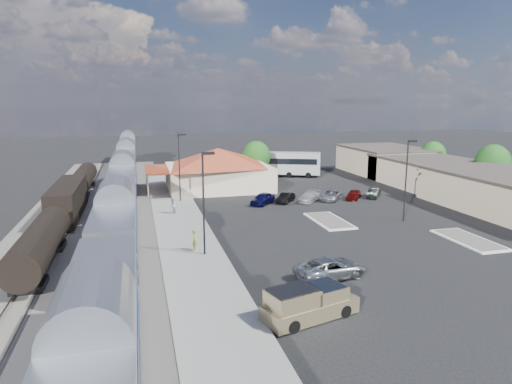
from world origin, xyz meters
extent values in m
plane|color=black|center=(0.00, 0.00, 0.00)|extent=(280.00, 280.00, 0.00)
cube|color=#4C4944|center=(-21.00, 8.00, 0.06)|extent=(16.00, 100.00, 0.12)
cube|color=gray|center=(-12.00, 6.00, 0.09)|extent=(5.50, 92.00, 0.18)
cube|color=silver|center=(-18.00, -27.14, 3.05)|extent=(3.00, 20.00, 5.00)
cube|color=silver|center=(-18.00, -6.14, 3.05)|extent=(3.00, 20.00, 5.00)
cube|color=black|center=(-18.00, -6.14, 0.30)|extent=(2.20, 16.00, 0.60)
cube|color=silver|center=(-18.00, 14.86, 3.05)|extent=(3.00, 20.00, 5.00)
cube|color=black|center=(-18.00, 14.86, 0.30)|extent=(2.20, 16.00, 0.60)
cube|color=silver|center=(-18.00, 35.86, 3.05)|extent=(3.00, 20.00, 5.00)
cube|color=black|center=(-18.00, 35.86, 0.30)|extent=(2.20, 16.00, 0.60)
cube|color=silver|center=(-18.00, 56.86, 3.05)|extent=(3.00, 20.00, 5.00)
cube|color=black|center=(-18.00, 56.86, 0.30)|extent=(2.20, 16.00, 0.60)
cylinder|color=black|center=(-24.00, -5.45, 2.10)|extent=(2.80, 14.00, 2.80)
cube|color=black|center=(-24.00, -5.45, 0.30)|extent=(2.20, 12.00, 0.60)
cube|color=black|center=(-24.00, 10.55, 2.20)|extent=(2.80, 14.00, 3.60)
cube|color=black|center=(-24.00, 10.55, 0.30)|extent=(2.20, 12.00, 0.60)
cylinder|color=black|center=(-24.00, 26.55, 2.10)|extent=(2.80, 14.00, 2.80)
cube|color=black|center=(-24.00, 26.55, 0.30)|extent=(2.20, 12.00, 0.60)
cube|color=#C6AF91|center=(-4.50, 24.00, 1.80)|extent=(15.00, 12.00, 3.60)
pyramid|color=maroon|center=(-4.50, 24.00, 4.90)|extent=(15.30, 12.24, 2.60)
cube|color=maroon|center=(-13.60, 24.00, 3.30)|extent=(3.20, 9.60, 0.25)
cube|color=#C6B28C|center=(28.00, 18.00, 2.00)|extent=(12.00, 18.00, 4.00)
cube|color=#3F3833|center=(28.00, 18.00, 4.15)|extent=(12.40, 18.40, 0.30)
cube|color=#C6B28C|center=(28.00, 32.00, 2.25)|extent=(12.00, 16.00, 4.50)
cube|color=#3F3833|center=(28.00, 32.00, 4.65)|extent=(12.40, 16.40, 0.30)
cube|color=silver|center=(4.00, 2.00, 0.07)|extent=(3.30, 7.50, 0.15)
cube|color=#4C4944|center=(4.00, 2.00, 0.16)|extent=(2.70, 6.90, 0.10)
cube|color=silver|center=(14.00, -8.00, 0.07)|extent=(3.30, 7.50, 0.15)
cube|color=#4C4944|center=(14.00, -8.00, 0.16)|extent=(2.70, 6.90, 0.10)
cylinder|color=black|center=(-11.00, -6.00, 4.50)|extent=(0.16, 0.16, 9.00)
cube|color=black|center=(-10.50, -6.00, 8.85)|extent=(1.00, 0.25, 0.22)
cylinder|color=black|center=(-11.00, 16.00, 4.50)|extent=(0.16, 0.16, 9.00)
cube|color=black|center=(-10.50, 16.00, 8.85)|extent=(1.00, 0.25, 0.22)
cylinder|color=black|center=(12.00, 0.00, 4.50)|extent=(0.16, 0.16, 9.00)
cube|color=black|center=(12.50, 0.00, 8.85)|extent=(1.00, 0.25, 0.22)
cylinder|color=#382314|center=(34.00, 12.00, 1.43)|extent=(0.30, 0.30, 2.86)
ellipsoid|color=#144818|center=(34.00, 12.00, 4.23)|extent=(4.94, 4.94, 5.46)
cylinder|color=#382314|center=(34.00, 26.00, 1.28)|extent=(0.30, 0.30, 2.55)
ellipsoid|color=#144818|center=(34.00, 26.00, 3.77)|extent=(4.41, 4.41, 4.87)
cylinder|color=#382314|center=(3.00, 30.00, 1.36)|extent=(0.30, 0.30, 2.73)
ellipsoid|color=#144818|center=(3.00, 30.00, 4.03)|extent=(4.71, 4.71, 5.21)
cube|color=tan|center=(-6.41, -18.97, 0.60)|extent=(6.40, 3.75, 0.99)
cube|color=tan|center=(-6.41, -18.97, 1.37)|extent=(2.77, 2.63, 1.04)
cube|color=tan|center=(-6.41, -18.97, 1.48)|extent=(3.35, 2.79, 1.21)
cylinder|color=black|center=(-4.28, -19.39, 0.39)|extent=(0.84, 0.51, 0.79)
cylinder|color=black|center=(-4.82, -17.49, 0.39)|extent=(0.84, 0.51, 0.79)
cylinder|color=black|center=(-8.00, -20.44, 0.39)|extent=(0.84, 0.51, 0.79)
cylinder|color=black|center=(-8.53, -18.54, 0.39)|extent=(0.84, 0.51, 0.79)
imported|color=#94989B|center=(-2.55, -13.27, 0.78)|extent=(5.99, 3.62, 1.56)
cube|color=silver|center=(8.45, 32.82, 2.38)|extent=(13.36, 7.67, 3.76)
cube|color=black|center=(8.45, 32.82, 2.83)|extent=(12.39, 7.31, 0.99)
cylinder|color=black|center=(12.26, 29.86, 0.50)|extent=(1.05, 0.68, 0.99)
cylinder|color=black|center=(13.24, 32.26, 0.50)|extent=(1.05, 0.68, 0.99)
cylinder|color=black|center=(4.28, 33.12, 0.50)|extent=(1.05, 0.68, 0.99)
cylinder|color=black|center=(5.26, 35.52, 0.50)|extent=(1.05, 0.68, 0.99)
imported|color=gold|center=(-11.65, -4.81, 1.13)|extent=(0.63, 0.79, 1.90)
imported|color=silver|center=(-12.49, 9.38, 1.11)|extent=(0.96, 1.08, 1.85)
imported|color=#0C0D3E|center=(-0.85, 12.04, 0.75)|extent=(4.29, 4.45, 1.50)
imported|color=black|center=(2.35, 12.34, 0.64)|extent=(3.53, 3.86, 1.28)
imported|color=silver|center=(5.55, 12.04, 0.66)|extent=(4.42, 4.57, 1.31)
imported|color=#919399|center=(8.75, 12.34, 0.66)|extent=(4.59, 5.07, 1.31)
imported|color=#680E0B|center=(11.95, 12.04, 0.65)|extent=(3.53, 3.94, 1.29)
imported|color=black|center=(15.15, 12.34, 0.65)|extent=(3.51, 3.96, 1.30)
camera|label=1|loc=(-16.14, -43.19, 13.06)|focal=32.00mm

